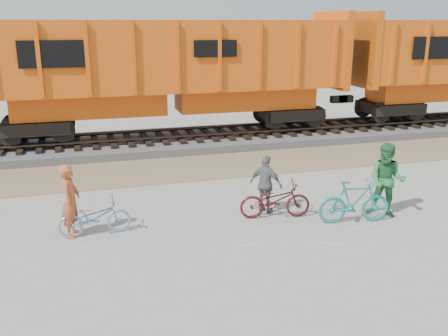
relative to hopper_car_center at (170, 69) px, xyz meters
The scene contains 11 objects.
ground 9.53m from the hopper_car_center, 84.48° to the right, with size 120.00×120.00×0.00m, color #9E9E99.
gravel_strip 4.69m from the hopper_car_center, 76.04° to the right, with size 120.00×3.00×0.02m, color #867153.
ballast_bed 2.99m from the hopper_car_center, ahead, with size 120.00×4.00×0.30m, color slate.
track 2.68m from the hopper_car_center, ahead, with size 120.00×2.60×0.24m.
hopper_car_center is the anchor object (origin of this frame).
bicycle_blue 9.26m from the hopper_car_center, 111.91° to the right, with size 0.58×1.65×0.87m, color #7596C5.
bicycle_teal 9.98m from the hopper_car_center, 73.01° to the right, with size 0.51×1.80×1.08m, color teal.
bicycle_maroon 8.85m from the hopper_car_center, 82.67° to the right, with size 0.62×1.78×0.94m, color #4D1314.
person_solo 9.26m from the hopper_car_center, 115.10° to the right, with size 0.62×0.41×1.71m, color #B9502C.
person_man 10.04m from the hopper_car_center, 67.08° to the right, with size 0.92×0.72×1.89m, color #2B733C.
person_woman 8.38m from the hopper_car_center, 83.01° to the right, with size 0.90×0.37×1.53m, color slate.
Camera 1 is at (-4.28, -10.38, 4.77)m, focal length 40.00 mm.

